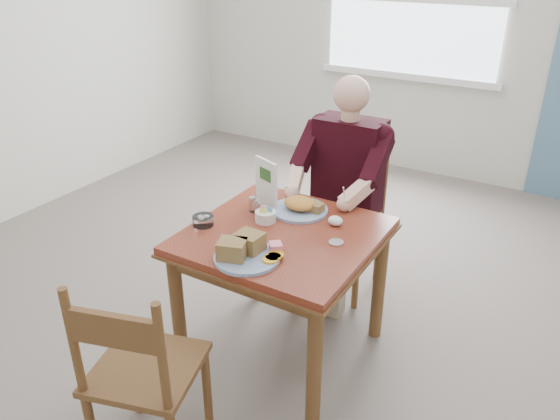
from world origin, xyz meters
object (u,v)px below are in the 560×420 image
Objects in this scene: table at (283,251)px; far_plate at (301,207)px; near_plate at (245,251)px; chair_near at (141,374)px; diner at (343,174)px; chair_far at (347,218)px.

far_plate is (-0.03, 0.24, 0.14)m from table.
far_plate is (-0.01, 0.55, -0.01)m from near_plate.
table is 0.97× the size of chair_near.
table is 0.66× the size of diner.
table is at bearing -90.00° from chair_far.
chair_far and chair_near have the same top height.
diner is (0.00, 0.71, 0.17)m from table.
far_plate is (-0.03, -0.46, -0.03)m from diner.
chair_far reaches higher than near_plate.
chair_near is 2.67× the size of near_plate.
chair_far is at bearing 90.01° from diner.
diner is 0.47m from far_plate.
chair_near is (-0.14, -0.90, -0.16)m from table.
chair_near is 0.69× the size of diner.
far_plate reaches higher than table.
far_plate is at bearing 91.11° from near_plate.
chair_far reaches higher than table.
diner is 4.32× the size of far_plate.
near_plate reaches higher than far_plate.
near_plate is (0.11, 0.60, 0.31)m from chair_near.
diner is 3.89× the size of near_plate.
chair_far is 0.69× the size of diner.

